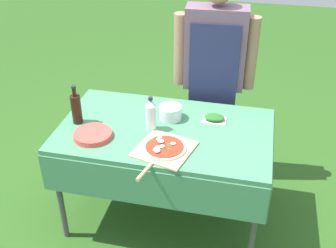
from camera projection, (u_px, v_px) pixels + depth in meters
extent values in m
plane|color=#2D5B1E|center=(165.00, 215.00, 3.33)|extent=(12.00, 12.00, 0.00)
cube|color=#478960|center=(165.00, 131.00, 2.90)|extent=(1.46, 0.86, 0.04)
cube|color=#478960|center=(149.00, 189.00, 2.63)|extent=(1.46, 0.01, 0.28)
cube|color=#478960|center=(177.00, 118.00, 3.35)|extent=(1.46, 0.01, 0.28)
cube|color=#478960|center=(69.00, 136.00, 3.12)|extent=(0.01, 0.86, 0.28)
cube|color=#478960|center=(270.00, 163.00, 2.85)|extent=(0.01, 0.86, 0.28)
cylinder|color=#4C4C51|center=(60.00, 196.00, 2.94)|extent=(0.04, 0.04, 0.78)
cylinder|color=#4C4C51|center=(254.00, 228.00, 2.69)|extent=(0.04, 0.04, 0.78)
cylinder|color=#4C4C51|center=(98.00, 138.00, 3.55)|extent=(0.04, 0.04, 0.78)
cylinder|color=#4C4C51|center=(259.00, 159.00, 3.30)|extent=(0.04, 0.04, 0.78)
cylinder|color=#70604C|center=(220.00, 131.00, 3.58)|extent=(0.12, 0.12, 0.85)
cylinder|color=#70604C|center=(200.00, 129.00, 3.60)|extent=(0.12, 0.12, 0.85)
cube|color=#6B5166|center=(215.00, 48.00, 3.19)|extent=(0.47, 0.23, 0.64)
cube|color=navy|center=(213.00, 82.00, 3.23)|extent=(0.37, 0.03, 0.92)
cylinder|color=#A37A5B|center=(251.00, 54.00, 3.17)|extent=(0.10, 0.10, 0.57)
cylinder|color=#A37A5B|center=(180.00, 49.00, 3.24)|extent=(0.10, 0.10, 0.57)
cube|color=#D1B27F|center=(165.00, 149.00, 2.68)|extent=(0.41, 0.41, 0.01)
cylinder|color=#D1B27F|center=(145.00, 172.00, 2.49)|extent=(0.07, 0.18, 0.02)
cylinder|color=beige|center=(165.00, 148.00, 2.67)|extent=(0.28, 0.28, 0.01)
cylinder|color=red|center=(164.00, 146.00, 2.67)|extent=(0.24, 0.24, 0.00)
ellipsoid|color=white|center=(159.00, 147.00, 2.65)|extent=(0.03, 0.04, 0.01)
ellipsoid|color=white|center=(157.00, 147.00, 2.65)|extent=(0.04, 0.04, 0.01)
ellipsoid|color=white|center=(160.00, 137.00, 2.74)|extent=(0.03, 0.03, 0.01)
ellipsoid|color=white|center=(161.00, 141.00, 2.70)|extent=(0.06, 0.05, 0.02)
ellipsoid|color=white|center=(158.00, 139.00, 2.72)|extent=(0.04, 0.04, 0.01)
ellipsoid|color=white|center=(157.00, 150.00, 2.61)|extent=(0.04, 0.05, 0.02)
ellipsoid|color=white|center=(162.00, 146.00, 2.65)|extent=(0.05, 0.05, 0.01)
ellipsoid|color=white|center=(173.00, 143.00, 2.68)|extent=(0.05, 0.05, 0.01)
ellipsoid|color=white|center=(155.00, 150.00, 2.62)|extent=(0.03, 0.04, 0.01)
ellipsoid|color=#286B23|center=(151.00, 140.00, 2.72)|extent=(0.03, 0.04, 0.00)
ellipsoid|color=#286B23|center=(169.00, 149.00, 2.64)|extent=(0.03, 0.03, 0.00)
ellipsoid|color=#286B23|center=(169.00, 144.00, 2.68)|extent=(0.03, 0.03, 0.00)
ellipsoid|color=#286B23|center=(170.00, 144.00, 2.68)|extent=(0.03, 0.02, 0.00)
ellipsoid|color=#286B23|center=(164.00, 149.00, 2.64)|extent=(0.03, 0.04, 0.00)
cylinder|color=black|center=(76.00, 109.00, 2.91)|extent=(0.07, 0.07, 0.21)
cylinder|color=black|center=(74.00, 92.00, 2.83)|extent=(0.03, 0.03, 0.06)
cylinder|color=#232326|center=(73.00, 87.00, 2.81)|extent=(0.03, 0.03, 0.02)
cylinder|color=silver|center=(151.00, 118.00, 2.84)|extent=(0.08, 0.08, 0.19)
cone|color=silver|center=(151.00, 103.00, 2.77)|extent=(0.08, 0.08, 0.05)
cylinder|color=#232326|center=(150.00, 99.00, 2.76)|extent=(0.03, 0.03, 0.02)
cube|color=silver|center=(214.00, 120.00, 2.98)|extent=(0.17, 0.12, 0.01)
ellipsoid|color=#286B23|center=(214.00, 117.00, 2.97)|extent=(0.15, 0.10, 0.04)
cylinder|color=silver|center=(170.00, 112.00, 2.98)|extent=(0.16, 0.16, 0.10)
cylinder|color=#DB4C42|center=(93.00, 137.00, 2.80)|extent=(0.26, 0.26, 0.00)
cylinder|color=#DB4C42|center=(93.00, 136.00, 2.80)|extent=(0.26, 0.26, 0.00)
cylinder|color=#DB4C42|center=(93.00, 135.00, 2.80)|extent=(0.26, 0.26, 0.00)
cylinder|color=#DB4C42|center=(93.00, 135.00, 2.80)|extent=(0.26, 0.26, 0.00)
cylinder|color=#DB4C42|center=(93.00, 134.00, 2.79)|extent=(0.26, 0.26, 0.00)
cylinder|color=#DB4C42|center=(93.00, 133.00, 2.79)|extent=(0.26, 0.26, 0.00)
cylinder|color=#DB4C42|center=(93.00, 133.00, 2.79)|extent=(0.25, 0.25, 0.00)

